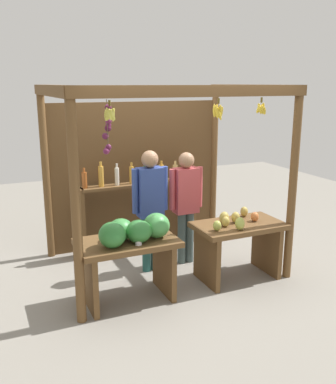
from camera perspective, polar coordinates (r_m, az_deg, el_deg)
ground_plane at (r=5.91m, az=-0.76°, el=-9.68°), size 12.00×12.00×0.00m
market_stall at (r=5.87m, az=-2.46°, el=4.43°), size 2.75×2.02×2.38m
fruit_counter_left at (r=4.77m, az=-5.01°, el=-6.96°), size 1.11×0.66×1.00m
fruit_counter_right at (r=5.44m, az=9.23°, el=-6.00°), size 1.11×0.64×0.88m
bottle_shelf_unit at (r=6.25m, az=-3.77°, el=-0.54°), size 1.76×0.22×1.35m
vendor_man at (r=5.46m, az=-2.37°, el=-1.12°), size 0.48×0.22×1.59m
vendor_woman at (r=5.72m, az=2.40°, el=-0.85°), size 0.48×0.21×1.53m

